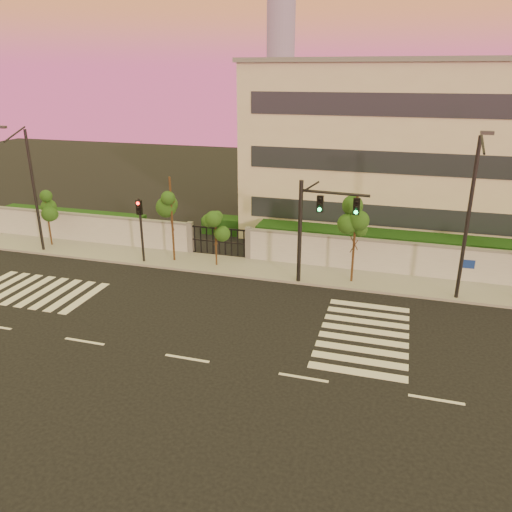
% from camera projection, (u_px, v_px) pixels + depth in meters
% --- Properties ---
extents(ground, '(120.00, 120.00, 0.00)m').
position_uv_depth(ground, '(187.00, 359.00, 21.08)').
color(ground, black).
rests_on(ground, ground).
extents(sidewalk, '(60.00, 3.00, 0.15)m').
position_uv_depth(sidewalk, '(257.00, 269.00, 30.50)').
color(sidewalk, gray).
rests_on(sidewalk, ground).
extents(perimeter_wall, '(60.00, 0.36, 2.20)m').
position_uv_depth(perimeter_wall, '(265.00, 246.00, 31.47)').
color(perimeter_wall, '#ACAFB4').
rests_on(perimeter_wall, ground).
extents(hedge_row, '(41.00, 4.25, 1.80)m').
position_uv_depth(hedge_row, '(291.00, 238.00, 33.74)').
color(hedge_row, '#15340F').
rests_on(hedge_row, ground).
extents(institutional_building, '(24.40, 12.40, 12.25)m').
position_uv_depth(institutional_building, '(420.00, 148.00, 36.33)').
color(institutional_building, beige).
rests_on(institutional_building, ground).
extents(road_markings, '(57.00, 7.62, 0.02)m').
position_uv_depth(road_markings, '(189.00, 315.00, 24.88)').
color(road_markings, silver).
rests_on(road_markings, ground).
extents(street_tree_b, '(1.39, 1.10, 3.93)m').
position_uv_depth(street_tree_b, '(47.00, 206.00, 33.58)').
color(street_tree_b, '#382314').
rests_on(street_tree_b, ground).
extents(street_tree_c, '(1.57, 1.25, 5.48)m').
position_uv_depth(street_tree_c, '(171.00, 200.00, 30.38)').
color(street_tree_c, '#382314').
rests_on(street_tree_c, ground).
extents(street_tree_d, '(1.32, 1.05, 3.46)m').
position_uv_depth(street_tree_d, '(216.00, 228.00, 30.09)').
color(street_tree_d, '#382314').
rests_on(street_tree_d, ground).
extents(street_tree_e, '(1.63, 1.30, 5.24)m').
position_uv_depth(street_tree_e, '(356.00, 219.00, 27.24)').
color(street_tree_e, '#382314').
rests_on(street_tree_e, ground).
extents(traffic_signal_main, '(3.77, 0.50, 5.96)m').
position_uv_depth(traffic_signal_main, '(314.00, 221.00, 27.07)').
color(traffic_signal_main, black).
rests_on(traffic_signal_main, ground).
extents(traffic_signal_secondary, '(0.33, 0.33, 4.21)m').
position_uv_depth(traffic_signal_secondary, '(141.00, 223.00, 30.64)').
color(traffic_signal_secondary, black).
rests_on(traffic_signal_secondary, ground).
extents(streetlight_west, '(0.50, 2.03, 8.43)m').
position_uv_depth(streetlight_west, '(32.00, 185.00, 31.89)').
color(streetlight_west, black).
rests_on(streetlight_west, ground).
extents(streetlight_east, '(0.54, 2.16, 8.97)m').
position_uv_depth(streetlight_east, '(469.00, 212.00, 24.67)').
color(streetlight_east, black).
rests_on(streetlight_east, ground).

